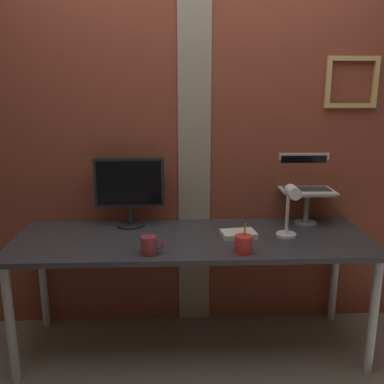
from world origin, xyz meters
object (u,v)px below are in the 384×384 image
at_px(pen_cup, 243,244).
at_px(coffee_mug, 149,245).
at_px(monitor, 129,186).
at_px(laptop, 305,180).
at_px(desk_lamp, 290,206).

height_order(pen_cup, coffee_mug, pen_cup).
bearing_deg(coffee_mug, pen_cup, -0.00).
relative_size(monitor, laptop, 1.32).
bearing_deg(desk_lamp, monitor, 163.28).
xyz_separation_m(desk_lamp, pen_cup, (-0.30, -0.20, -0.15)).
bearing_deg(laptop, desk_lamp, -117.99).
height_order(laptop, coffee_mug, laptop).
bearing_deg(coffee_mug, monitor, 106.84).
distance_m(desk_lamp, coffee_mug, 0.84).
xyz_separation_m(laptop, pen_cup, (-0.48, -0.55, -0.23)).
distance_m(laptop, desk_lamp, 0.41).
distance_m(laptop, coffee_mug, 1.15).
xyz_separation_m(desk_lamp, coffee_mug, (-0.80, -0.20, -0.15)).
height_order(laptop, pen_cup, laptop).
height_order(laptop, desk_lamp, laptop).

